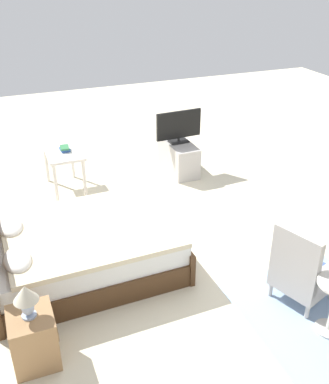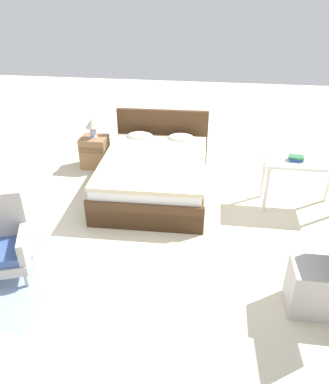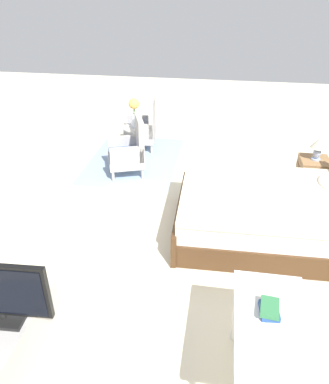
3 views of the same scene
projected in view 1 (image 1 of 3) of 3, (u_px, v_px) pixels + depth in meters
The scene contains 9 objects.
ground_plane at pixel (171, 247), 5.77m from camera, with size 16.00×16.00×0.00m, color beige.
bed at pixel (80, 250), 5.21m from camera, with size 1.60×2.18×0.96m.
armchair_by_window_right at pixel (302, 271), 4.73m from camera, with size 0.69×0.69×0.92m.
nightstand at pixel (34, 338), 4.05m from camera, with size 0.44×0.41×0.54m.
table_lamp at pixel (26, 297), 3.82m from camera, with size 0.22×0.22×0.33m.
tv_stand at pixel (178, 156), 7.70m from camera, with size 0.96×0.40×0.52m.
tv_flatscreen at pixel (179, 126), 7.45m from camera, with size 0.22×0.80×0.54m.
vanity_desk at pixel (63, 155), 6.84m from camera, with size 1.04×0.52×0.74m.
book_stack at pixel (65, 149), 6.69m from camera, with size 0.21×0.14×0.07m.
Camera 1 is at (-4.39, 1.83, 3.34)m, focal length 42.00 mm.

